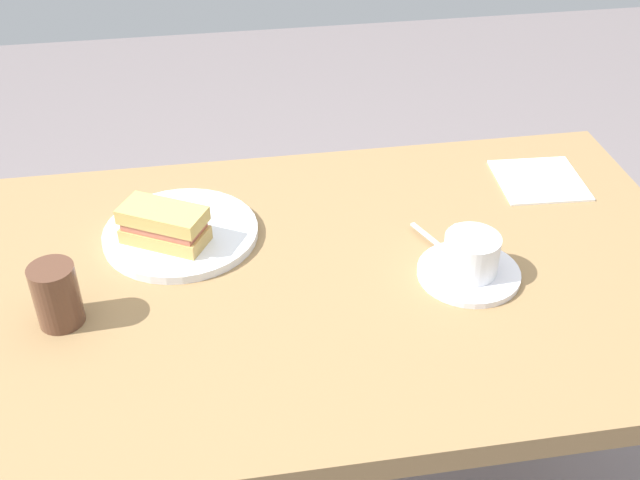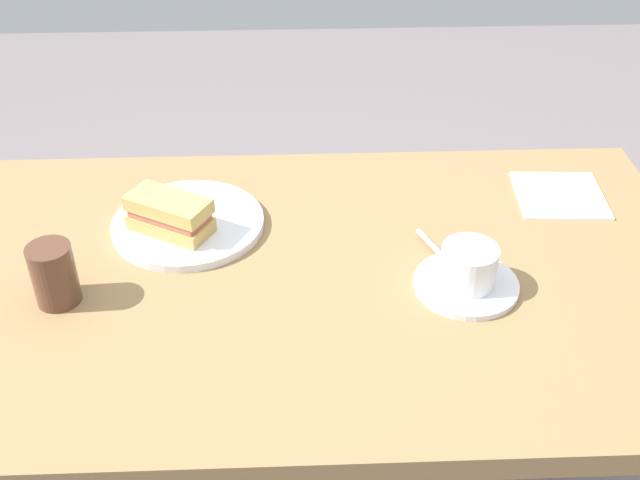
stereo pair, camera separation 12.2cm
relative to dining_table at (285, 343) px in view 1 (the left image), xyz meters
name	(u,v)px [view 1 (the left image)]	position (x,y,z in m)	size (l,w,h in m)	color
dining_table	(285,343)	(0.00, 0.00, 0.00)	(1.32, 0.73, 0.76)	olive
sandwich_plate	(181,233)	(0.15, -0.13, 0.15)	(0.25, 0.25, 0.01)	white
sandwich_front	(164,225)	(0.17, -0.10, 0.18)	(0.15, 0.12, 0.06)	tan
coffee_saucer	(469,273)	(-0.28, 0.05, 0.15)	(0.16, 0.16, 0.01)	white
coffee_cup	(471,253)	(-0.28, 0.04, 0.18)	(0.08, 0.11, 0.06)	white
spoon	(437,244)	(-0.25, -0.03, 0.15)	(0.05, 0.10, 0.01)	silver
napkin	(539,180)	(-0.49, -0.20, 0.14)	(0.15, 0.15, 0.00)	white
drinking_glass	(56,295)	(0.32, 0.05, 0.19)	(0.06, 0.06, 0.09)	brown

